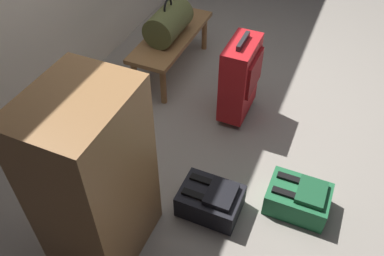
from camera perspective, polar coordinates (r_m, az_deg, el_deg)
The scene contains 8 objects.
ground_plane at distance 3.27m, azimuth 9.05°, elevation 1.73°, with size 6.60×6.60×0.00m, color gray.
bench at distance 3.55m, azimuth -2.91°, elevation 12.34°, with size 1.00×0.36×0.37m.
duffel_bag_olive at distance 3.42m, azimuth -3.34°, elevation 14.66°, with size 0.44×0.26×0.34m.
cell_phone at distance 3.77m, azimuth -1.08°, elevation 15.47°, with size 0.07×0.14×0.01m.
suitcase_upright_red at distance 3.05m, azimuth 6.79°, elevation 7.06°, with size 0.40×0.22×0.69m.
backpack_green at distance 2.66m, azimuth 14.81°, elevation -9.57°, with size 0.28×0.38×0.21m.
backpack_dark at distance 2.57m, azimuth 2.68°, elevation -10.14°, with size 0.28×0.38×0.21m.
side_cabinet at distance 2.13m, azimuth -13.72°, elevation -7.31°, with size 0.56×0.44×1.10m.
Camera 1 is at (-2.40, -0.48, 2.17)m, focal length 37.74 mm.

